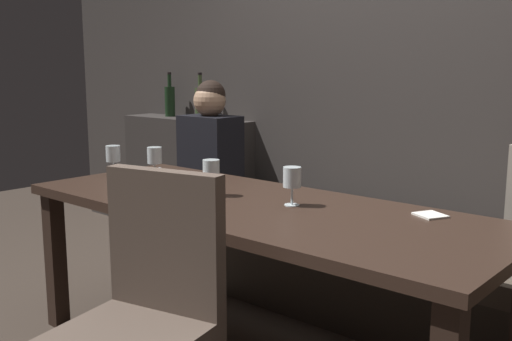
% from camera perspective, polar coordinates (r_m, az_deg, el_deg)
% --- Properties ---
extents(back_wall_tiled, '(6.00, 0.12, 3.00)m').
position_cam_1_polar(back_wall_tiled, '(3.49, 13.38, 12.73)').
color(back_wall_tiled, '#383330').
rests_on(back_wall_tiled, ground).
extents(back_counter, '(1.10, 0.28, 0.95)m').
position_cam_1_polar(back_counter, '(4.38, -6.56, -1.16)').
color(back_counter, '#2F2B29').
rests_on(back_counter, ground).
extents(dining_table, '(2.20, 0.84, 0.74)m').
position_cam_1_polar(dining_table, '(2.56, -0.26, -5.05)').
color(dining_table, black).
rests_on(dining_table, ground).
extents(banquette_bench, '(2.50, 0.44, 0.45)m').
position_cam_1_polar(banquette_bench, '(3.22, 8.09, -9.85)').
color(banquette_bench, '#312A23').
rests_on(banquette_bench, ground).
extents(chair_near_side, '(0.52, 0.52, 0.98)m').
position_cam_1_polar(chair_near_side, '(2.00, -10.54, -12.43)').
color(chair_near_side, '#302119').
rests_on(chair_near_side, ground).
extents(diner_redhead, '(0.36, 0.24, 0.79)m').
position_cam_1_polar(diner_redhead, '(3.71, -4.42, 2.27)').
color(diner_redhead, black).
rests_on(diner_redhead, banquette_bench).
extents(wine_bottle_dark_red, '(0.08, 0.08, 0.33)m').
position_cam_1_polar(wine_bottle_dark_red, '(4.49, -8.29, 6.72)').
color(wine_bottle_dark_red, black).
rests_on(wine_bottle_dark_red, back_counter).
extents(wine_bottle_pale_label, '(0.08, 0.08, 0.33)m').
position_cam_1_polar(wine_bottle_pale_label, '(4.23, -5.39, 6.59)').
color(wine_bottle_pale_label, '#384728').
rests_on(wine_bottle_pale_label, back_counter).
extents(wine_glass_near_left, '(0.08, 0.08, 0.16)m').
position_cam_1_polar(wine_glass_near_left, '(3.23, -13.59, 1.51)').
color(wine_glass_near_left, silver).
rests_on(wine_glass_near_left, dining_table).
extents(wine_glass_center_back, '(0.08, 0.08, 0.16)m').
position_cam_1_polar(wine_glass_center_back, '(2.47, 3.49, -0.83)').
color(wine_glass_center_back, silver).
rests_on(wine_glass_center_back, dining_table).
extents(wine_glass_far_right, '(0.08, 0.08, 0.16)m').
position_cam_1_polar(wine_glass_far_right, '(3.12, -9.74, 1.29)').
color(wine_glass_far_right, silver).
rests_on(wine_glass_far_right, dining_table).
extents(wine_glass_end_right, '(0.08, 0.08, 0.16)m').
position_cam_1_polar(wine_glass_end_right, '(2.67, -4.34, -0.03)').
color(wine_glass_end_right, silver).
rests_on(wine_glass_end_right, dining_table).
extents(espresso_cup, '(0.12, 0.12, 0.06)m').
position_cam_1_polar(espresso_cup, '(2.62, -8.06, -2.24)').
color(espresso_cup, white).
rests_on(espresso_cup, dining_table).
extents(fork_on_table, '(0.04, 0.17, 0.01)m').
position_cam_1_polar(fork_on_table, '(3.38, -10.11, 0.05)').
color(fork_on_table, silver).
rests_on(fork_on_table, dining_table).
extents(folded_napkin, '(0.14, 0.14, 0.01)m').
position_cam_1_polar(folded_napkin, '(2.41, 16.44, -4.14)').
color(folded_napkin, silver).
rests_on(folded_napkin, dining_table).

